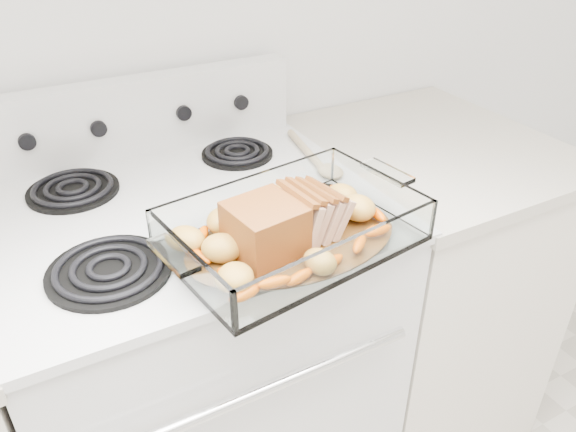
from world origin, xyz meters
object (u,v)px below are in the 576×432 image
counter_right (413,286)px  pork_roast (278,223)px  electric_range (202,362)px  baking_dish (293,234)px

counter_right → pork_roast: size_ratio=4.31×
counter_right → electric_range: bearing=179.9°
electric_range → pork_roast: 0.58m
electric_range → counter_right: size_ratio=1.20×
baking_dish → pork_roast: 0.04m
electric_range → counter_right: bearing=-0.1°
counter_right → baking_dish: (-0.55, -0.24, 0.50)m
baking_dish → pork_roast: pork_roast is taller
electric_range → pork_roast: (0.09, -0.24, 0.52)m
baking_dish → electric_range: bearing=107.7°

